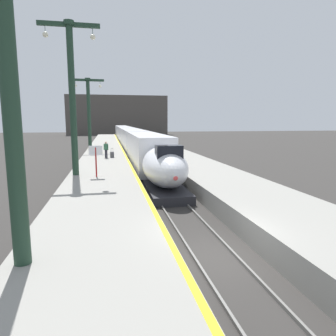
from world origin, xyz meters
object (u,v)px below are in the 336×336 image
at_px(departure_info_board, 96,155).
at_px(station_column_mid, 72,86).
at_px(highspeed_train_main, 129,138).
at_px(station_column_near, 6,41).
at_px(passenger_near_edge, 106,148).
at_px(rolling_suitcase, 112,155).
at_px(station_column_far, 89,107).

bearing_deg(departure_info_board, station_column_mid, 143.74).
height_order(highspeed_train_main, departure_info_board, highspeed_train_main).
distance_m(station_column_near, passenger_near_edge, 23.94).
xyz_separation_m(rolling_suitcase, departure_info_board, (-1.19, -10.97, 1.20)).
bearing_deg(station_column_near, station_column_far, 90.00).
bearing_deg(station_column_near, passenger_near_edge, 84.99).
bearing_deg(rolling_suitcase, station_column_far, 107.97).
relative_size(highspeed_train_main, departure_info_board, 35.64).
height_order(highspeed_train_main, station_column_mid, station_column_mid).
xyz_separation_m(passenger_near_edge, rolling_suitcase, (0.60, 0.23, -0.69)).
xyz_separation_m(station_column_mid, rolling_suitcase, (2.65, 9.91, -5.79)).
height_order(station_column_far, passenger_near_edge, station_column_far).
xyz_separation_m(highspeed_train_main, passenger_near_edge, (-3.85, -21.38, 0.07)).
relative_size(station_column_mid, departure_info_board, 4.84).
height_order(highspeed_train_main, station_column_near, station_column_near).
relative_size(station_column_far, rolling_suitcase, 9.21).
bearing_deg(passenger_near_edge, highspeed_train_main, 79.80).
distance_m(station_column_mid, station_column_far, 18.08).
bearing_deg(station_column_mid, highspeed_train_main, 79.24).
bearing_deg(station_column_far, station_column_near, -90.00).
xyz_separation_m(station_column_near, rolling_suitcase, (2.65, 23.63, -5.32)).
bearing_deg(rolling_suitcase, highspeed_train_main, 81.26).
relative_size(station_column_near, departure_info_board, 4.42).
distance_m(passenger_near_edge, departure_info_board, 10.77).
relative_size(station_column_near, passenger_near_edge, 5.54).
bearing_deg(highspeed_train_main, station_column_near, -97.51).
relative_size(station_column_mid, passenger_near_edge, 6.07).
bearing_deg(station_column_far, departure_info_board, -85.65).
xyz_separation_m(station_column_mid, station_column_far, (0.00, 18.07, -0.64)).
distance_m(highspeed_train_main, station_column_far, 14.96).
distance_m(station_column_near, rolling_suitcase, 24.37).
bearing_deg(rolling_suitcase, station_column_mid, -104.97).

